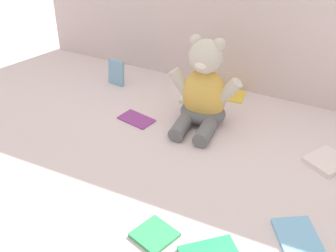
# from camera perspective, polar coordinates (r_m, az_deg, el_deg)

# --- Properties ---
(ground_plane) EXTENTS (3.20, 3.20, 0.00)m
(ground_plane) POSITION_cam_1_polar(r_m,az_deg,el_deg) (1.45, 1.39, -1.24)
(ground_plane) COLOR silver
(teddy_bear) EXTENTS (0.25, 0.22, 0.30)m
(teddy_bear) POSITION_cam_1_polar(r_m,az_deg,el_deg) (1.47, 4.47, 4.18)
(teddy_bear) COLOR #E5B24C
(teddy_bear) RESTS_ON ground_plane
(book_case_0) EXTENTS (0.15, 0.16, 0.01)m
(book_case_0) POSITION_cam_1_polar(r_m,az_deg,el_deg) (1.16, 15.97, -13.28)
(book_case_0) COLOR #76B8E5
(book_case_0) RESTS_ON ground_plane
(book_case_1) EXTENTS (0.14, 0.14, 0.02)m
(book_case_1) POSITION_cam_1_polar(r_m,az_deg,el_deg) (1.41, 19.34, -4.21)
(book_case_1) COLOR white
(book_case_1) RESTS_ON ground_plane
(book_case_2) EXTENTS (0.15, 0.11, 0.01)m
(book_case_2) POSITION_cam_1_polar(r_m,az_deg,el_deg) (1.64, 4.02, 3.45)
(book_case_2) COLOR silver
(book_case_2) RESTS_ON ground_plane
(book_case_3) EXTENTS (0.13, 0.09, 0.01)m
(book_case_3) POSITION_cam_1_polar(r_m,az_deg,el_deg) (1.53, -3.99, 0.93)
(book_case_3) COLOR #8E378C
(book_case_3) RESTS_ON ground_plane
(book_case_5) EXTENTS (0.12, 0.12, 0.01)m
(book_case_5) POSITION_cam_1_polar(r_m,az_deg,el_deg) (1.12, -1.71, -13.51)
(book_case_5) COLOR #34A35E
(book_case_5) RESTS_ON ground_plane
(book_case_6) EXTENTS (0.07, 0.03, 0.10)m
(book_case_6) POSITION_cam_1_polar(r_m,az_deg,el_deg) (1.74, -6.52, 6.70)
(book_case_6) COLOR #79ADD1
(book_case_6) RESTS_ON ground_plane
(book_case_7) EXTENTS (0.12, 0.10, 0.01)m
(book_case_7) POSITION_cam_1_polar(r_m,az_deg,el_deg) (1.68, 7.73, 3.94)
(book_case_7) COLOR yellow
(book_case_7) RESTS_ON ground_plane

